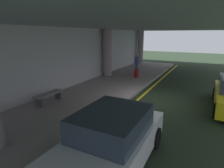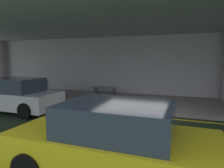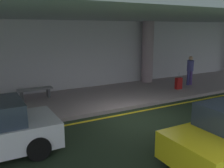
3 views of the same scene
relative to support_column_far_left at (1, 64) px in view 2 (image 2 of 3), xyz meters
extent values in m
plane|color=black|center=(12.00, -4.74, -1.97)|extent=(60.00, 60.00, 0.00)
cube|color=gray|center=(12.00, -1.64, -1.90)|extent=(26.00, 4.20, 0.15)
cube|color=yellow|center=(12.00, -4.11, -1.97)|extent=(26.00, 0.14, 0.01)
cylinder|color=gray|center=(0.00, 0.00, 0.00)|extent=(0.68, 0.68, 3.65)
cube|color=#8E99A0|center=(12.00, -2.14, 1.97)|extent=(28.00, 13.20, 0.30)
cube|color=#B8B6BE|center=(12.00, 0.61, -0.07)|extent=(26.00, 0.30, 3.80)
cube|color=silver|center=(6.64, -5.21, -1.42)|extent=(4.10, 1.80, 0.70)
cube|color=#2D3847|center=(6.74, -5.21, -0.77)|extent=(2.10, 1.60, 0.60)
cylinder|color=black|center=(7.99, -4.36, -1.65)|extent=(0.64, 0.22, 0.64)
cylinder|color=black|center=(7.99, -6.06, -1.65)|extent=(0.64, 0.22, 0.64)
cylinder|color=black|center=(5.29, -4.36, -1.65)|extent=(0.64, 0.22, 0.64)
cube|color=yellow|center=(12.57, -8.60, -1.42)|extent=(4.10, 1.80, 0.70)
cube|color=#2D3847|center=(12.67, -8.60, -0.77)|extent=(2.10, 1.60, 0.60)
cylinder|color=black|center=(13.92, -7.75, -1.65)|extent=(0.64, 0.22, 0.64)
cylinder|color=black|center=(11.22, -7.75, -1.65)|extent=(0.64, 0.22, 0.64)
cube|color=slate|center=(9.11, -0.53, -1.38)|extent=(1.60, 0.50, 0.06)
cube|color=#4C4C51|center=(8.49, -0.53, -1.61)|extent=(0.10, 0.40, 0.42)
cube|color=#4C4C51|center=(9.73, -0.53, -1.61)|extent=(0.10, 0.40, 0.42)
cylinder|color=gray|center=(5.57, -1.90, -1.40)|extent=(0.56, 0.56, 0.85)
camera|label=1|loc=(2.78, -7.25, 1.43)|focal=30.19mm
camera|label=2|loc=(13.90, -12.24, 0.35)|focal=32.71mm
camera|label=3|loc=(6.75, -12.29, 1.43)|focal=40.30mm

